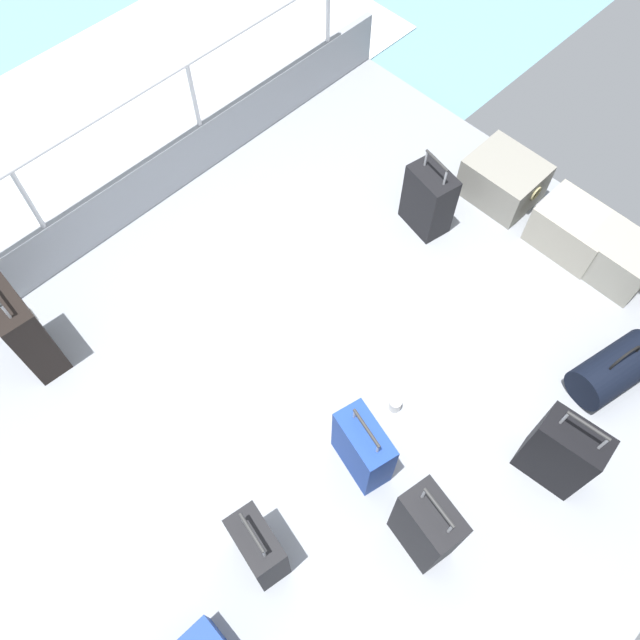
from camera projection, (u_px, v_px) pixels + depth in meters
name	position (u px, v px, depth m)	size (l,w,h in m)	color
ground_plane	(337.00, 395.00, 4.32)	(4.40, 5.20, 0.06)	gray
gunwale_port	(134.00, 193.00, 4.86)	(0.06, 5.20, 0.45)	gray
railing_port	(113.00, 139.00, 4.37)	(0.04, 4.20, 1.02)	silver
sea_wake	(55.00, 148.00, 5.85)	(12.00, 12.00, 0.01)	#6B99A8
cargo_crate_0	(503.00, 179.00, 5.00)	(0.59, 0.47, 0.34)	gray
cargo_crate_1	(573.00, 229.00, 4.75)	(0.58, 0.40, 0.35)	#9E9989
cargo_crate_2	(618.00, 259.00, 4.62)	(0.52, 0.39, 0.35)	gray
suitcase_0	(428.00, 200.00, 4.77)	(0.39, 0.29, 0.69)	black
suitcase_1	(24.00, 331.00, 4.13)	(0.44, 0.24, 0.85)	black
suitcase_3	(561.00, 453.00, 3.77)	(0.41, 0.26, 0.78)	black
suitcase_4	(363.00, 448.00, 3.84)	(0.43, 0.28, 0.62)	navy
suitcase_5	(258.00, 548.00, 3.55)	(0.37, 0.25, 0.69)	black
suitcase_6	(426.00, 527.00, 3.55)	(0.38, 0.27, 0.77)	black
duffel_bag	(614.00, 369.00, 4.21)	(0.41, 0.63, 0.43)	black
paper_cup	(395.00, 405.00, 4.20)	(0.08, 0.08, 0.10)	white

